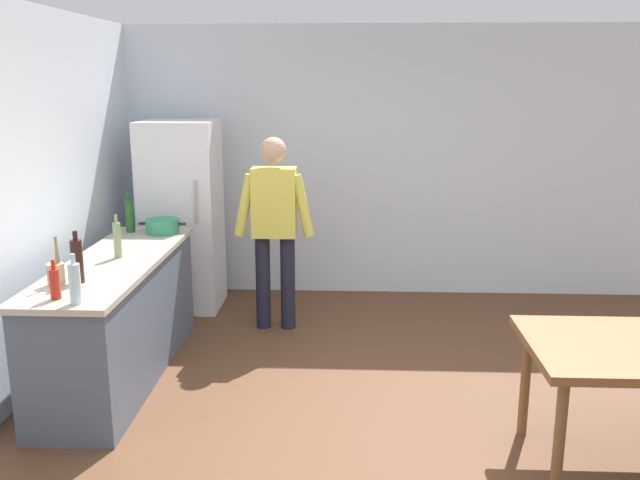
# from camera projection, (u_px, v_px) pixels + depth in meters

# --- Properties ---
(ground_plane) EXTENTS (14.00, 14.00, 0.00)m
(ground_plane) POSITION_uv_depth(u_px,v_px,m) (395.00, 434.00, 4.24)
(ground_plane) COLOR brown
(wall_back) EXTENTS (6.40, 0.12, 2.70)m
(wall_back) POSITION_uv_depth(u_px,v_px,m) (380.00, 163.00, 6.84)
(wall_back) COLOR silver
(wall_back) RESTS_ON ground_plane
(kitchen_counter) EXTENTS (0.64, 2.20, 0.90)m
(kitchen_counter) POSITION_uv_depth(u_px,v_px,m) (119.00, 318.00, 5.00)
(kitchen_counter) COLOR #4C5666
(kitchen_counter) RESTS_ON ground_plane
(refrigerator) EXTENTS (0.70, 0.67, 1.80)m
(refrigerator) POSITION_uv_depth(u_px,v_px,m) (182.00, 216.00, 6.45)
(refrigerator) COLOR white
(refrigerator) RESTS_ON ground_plane
(person) EXTENTS (0.70, 0.22, 1.70)m
(person) POSITION_uv_depth(u_px,v_px,m) (274.00, 221.00, 5.85)
(person) COLOR #1E1E2D
(person) RESTS_ON ground_plane
(cooking_pot) EXTENTS (0.40, 0.28, 0.12)m
(cooking_pot) POSITION_uv_depth(u_px,v_px,m) (162.00, 226.00, 5.73)
(cooking_pot) COLOR #2D845B
(cooking_pot) RESTS_ON kitchen_counter
(utensil_jar) EXTENTS (0.11, 0.11, 0.32)m
(utensil_jar) POSITION_uv_depth(u_px,v_px,m) (56.00, 273.00, 4.27)
(utensil_jar) COLOR tan
(utensil_jar) RESTS_ON kitchen_counter
(bottle_sauce_red) EXTENTS (0.06, 0.06, 0.24)m
(bottle_sauce_red) POSITION_uv_depth(u_px,v_px,m) (55.00, 283.00, 4.00)
(bottle_sauce_red) COLOR #B22319
(bottle_sauce_red) RESTS_ON kitchen_counter
(bottle_water_clear) EXTENTS (0.07, 0.07, 0.30)m
(bottle_water_clear) POSITION_uv_depth(u_px,v_px,m) (75.00, 283.00, 3.90)
(bottle_water_clear) COLOR silver
(bottle_water_clear) RESTS_ON kitchen_counter
(bottle_wine_green) EXTENTS (0.08, 0.08, 0.34)m
(bottle_wine_green) POSITION_uv_depth(u_px,v_px,m) (130.00, 215.00, 5.75)
(bottle_wine_green) COLOR #1E5123
(bottle_wine_green) RESTS_ON kitchen_counter
(bottle_wine_dark) EXTENTS (0.08, 0.08, 0.34)m
(bottle_wine_dark) POSITION_uv_depth(u_px,v_px,m) (77.00, 261.00, 4.31)
(bottle_wine_dark) COLOR black
(bottle_wine_dark) RESTS_ON kitchen_counter
(bottle_vinegar_tall) EXTENTS (0.06, 0.06, 0.32)m
(bottle_vinegar_tall) POSITION_uv_depth(u_px,v_px,m) (117.00, 240.00, 4.92)
(bottle_vinegar_tall) COLOR gray
(bottle_vinegar_tall) RESTS_ON kitchen_counter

